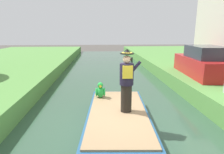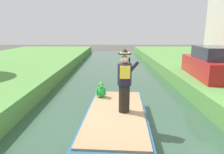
{
  "view_description": "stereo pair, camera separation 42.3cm",
  "coord_description": "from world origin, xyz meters",
  "px_view_note": "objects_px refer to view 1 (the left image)",
  "views": [
    {
      "loc": [
        -0.54,
        -5.22,
        3.03
      ],
      "look_at": [
        -0.13,
        0.78,
        1.61
      ],
      "focal_mm": 31.08,
      "sensor_mm": 36.0,
      "label": 1
    },
    {
      "loc": [
        -0.12,
        -5.24,
        3.03
      ],
      "look_at": [
        -0.13,
        0.78,
        1.61
      ],
      "focal_mm": 31.08,
      "sensor_mm": 36.0,
      "label": 2
    }
  ],
  "objects_px": {
    "parked_car_red": "(203,63)",
    "parrot_plush": "(100,91)",
    "person_pirate": "(127,81)",
    "boat": "(118,121)"
  },
  "relations": [
    {
      "from": "boat",
      "to": "parrot_plush",
      "type": "relative_size",
      "value": 7.56
    },
    {
      "from": "parrot_plush",
      "to": "parked_car_red",
      "type": "relative_size",
      "value": 0.14
    },
    {
      "from": "parrot_plush",
      "to": "parked_car_red",
      "type": "bearing_deg",
      "value": 27.95
    },
    {
      "from": "person_pirate",
      "to": "parrot_plush",
      "type": "distance_m",
      "value": 1.64
    },
    {
      "from": "parrot_plush",
      "to": "parked_car_red",
      "type": "distance_m",
      "value": 6.01
    },
    {
      "from": "parked_car_red",
      "to": "parrot_plush",
      "type": "bearing_deg",
      "value": -152.05
    },
    {
      "from": "boat",
      "to": "parked_car_red",
      "type": "height_order",
      "value": "parked_car_red"
    },
    {
      "from": "person_pirate",
      "to": "parked_car_red",
      "type": "xyz_separation_m",
      "value": [
        4.54,
        4.1,
        -0.19
      ]
    },
    {
      "from": "parrot_plush",
      "to": "person_pirate",
      "type": "bearing_deg",
      "value": -59.78
    },
    {
      "from": "person_pirate",
      "to": "parrot_plush",
      "type": "height_order",
      "value": "person_pirate"
    }
  ]
}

